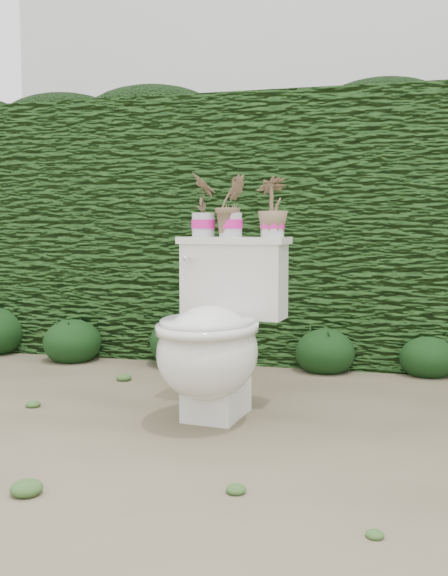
% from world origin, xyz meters
% --- Properties ---
extents(ground, '(60.00, 60.00, 0.00)m').
position_xyz_m(ground, '(0.00, 0.00, 0.00)').
color(ground, gray).
rests_on(ground, ground).
extents(hedge, '(8.00, 1.00, 1.60)m').
position_xyz_m(hedge, '(0.00, 1.60, 0.80)').
color(hedge, '#2D5A1E').
rests_on(hedge, ground).
extents(house_wall, '(8.00, 3.50, 4.00)m').
position_xyz_m(house_wall, '(0.60, 6.00, 2.00)').
color(house_wall, silver).
rests_on(house_wall, ground).
extents(toilet, '(0.52, 0.72, 0.78)m').
position_xyz_m(toilet, '(0.07, 0.05, 0.36)').
color(toilet, silver).
rests_on(toilet, ground).
extents(potted_plant_left, '(0.16, 0.18, 0.28)m').
position_xyz_m(potted_plant_left, '(-0.06, 0.30, 0.91)').
color(potted_plant_left, '#358128').
rests_on(potted_plant_left, toilet).
extents(potted_plant_center, '(0.19, 0.18, 0.27)m').
position_xyz_m(potted_plant_center, '(0.08, 0.29, 0.91)').
color(potted_plant_center, '#358128').
rests_on(potted_plant_center, toilet).
extents(potted_plant_right, '(0.20, 0.20, 0.25)m').
position_xyz_m(potted_plant_right, '(0.28, 0.27, 0.90)').
color(potted_plant_right, '#358128').
rests_on(potted_plant_right, toilet).
extents(liriope_clump_2, '(0.36, 0.36, 0.28)m').
position_xyz_m(liriope_clump_2, '(-1.10, 0.99, 0.14)').
color(liriope_clump_2, '#193C15').
rests_on(liriope_clump_2, ground).
extents(liriope_clump_3, '(0.41, 0.41, 0.33)m').
position_xyz_m(liriope_clump_3, '(-0.40, 1.05, 0.16)').
color(liriope_clump_3, '#193C15').
rests_on(liriope_clump_3, ground).
extents(liriope_clump_4, '(0.34, 0.34, 0.27)m').
position_xyz_m(liriope_clump_4, '(0.44, 1.08, 0.14)').
color(liriope_clump_4, '#193C15').
rests_on(liriope_clump_4, ground).
extents(liriope_clump_5, '(0.31, 0.31, 0.25)m').
position_xyz_m(liriope_clump_5, '(1.01, 1.13, 0.13)').
color(liriope_clump_5, '#193C15').
rests_on(liriope_clump_5, ground).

